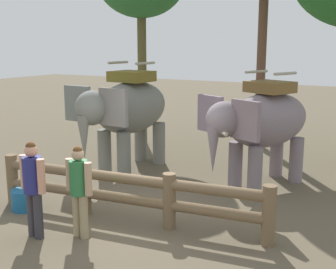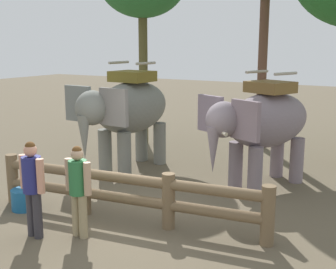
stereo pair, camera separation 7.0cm
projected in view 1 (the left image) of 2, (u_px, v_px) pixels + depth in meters
The scene contains 7 objects.
ground_plane at pixel (130, 218), 8.73m from camera, with size 60.00×60.00×0.00m, color brown.
log_fence at pixel (125, 191), 8.48m from camera, with size 5.63×0.89×1.05m.
elephant_near_left at pixel (127, 110), 11.71m from camera, with size 1.92×3.37×2.89m.
elephant_center at pixel (262, 123), 10.38m from camera, with size 2.39×3.23×2.73m.
tourist_woman_in_black at pixel (33, 183), 7.69m from camera, with size 0.61×0.37×1.72m.
tourist_man_in_blue at pixel (79, 185), 7.70m from camera, with size 0.58×0.35×1.65m.
feed_bucket at pixel (24, 200), 9.13m from camera, with size 0.51×0.51×0.43m.
Camera 1 is at (4.66, -6.81, 3.37)m, focal length 47.67 mm.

